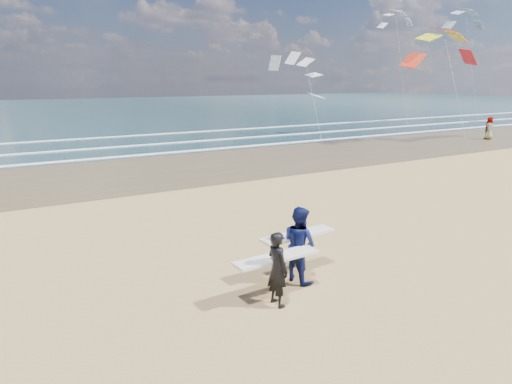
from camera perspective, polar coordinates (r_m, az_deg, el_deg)
wet_sand_strip at (r=37.55m, az=15.15°, el=5.60°), size 220.00×12.00×0.01m
ocean at (r=84.55m, az=-12.03°, el=10.18°), size 220.00×100.00×0.02m
foam_breakers at (r=45.16m, az=6.02°, el=7.40°), size 220.00×11.70×0.05m
surfer_near at (r=10.72m, az=2.69°, el=-9.39°), size 2.22×0.99×1.80m
surfer_far at (r=11.96m, az=5.41°, el=-6.43°), size 2.23×1.21×2.01m
beachgoer_0 at (r=44.97m, az=27.15°, el=7.12°), size 1.14×0.99×1.97m
beachgoer_1 at (r=45.07m, az=26.92°, el=6.89°), size 0.98×0.62×1.55m
kite_0 at (r=39.74m, az=23.05°, el=14.80°), size 7.81×4.96×10.43m
kite_1 at (r=42.93m, az=6.78°, el=13.25°), size 6.72×4.84×7.96m
kite_2 at (r=59.62m, az=25.20°, el=15.40°), size 6.28×4.79×14.21m
kite_5 at (r=57.84m, az=17.59°, el=15.54°), size 5.16×4.67×13.94m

